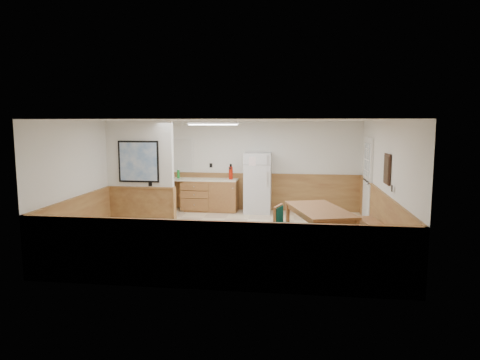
# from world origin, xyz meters

# --- Properties ---
(ground) EXTENTS (6.00, 6.00, 0.00)m
(ground) POSITION_xyz_m (0.00, 0.00, 0.00)
(ground) COLOR beige
(ground) RESTS_ON ground
(ceiling) EXTENTS (6.00, 6.00, 0.02)m
(ceiling) POSITION_xyz_m (0.00, 0.00, 2.50)
(ceiling) COLOR silver
(ceiling) RESTS_ON back_wall
(back_wall) EXTENTS (6.00, 0.02, 2.50)m
(back_wall) POSITION_xyz_m (0.00, 3.00, 1.25)
(back_wall) COLOR white
(back_wall) RESTS_ON ground
(right_wall) EXTENTS (0.02, 6.00, 2.50)m
(right_wall) POSITION_xyz_m (3.00, 0.00, 1.25)
(right_wall) COLOR white
(right_wall) RESTS_ON ground
(left_wall) EXTENTS (0.02, 6.00, 2.50)m
(left_wall) POSITION_xyz_m (-3.00, 0.00, 1.25)
(left_wall) COLOR white
(left_wall) RESTS_ON ground
(wainscot_back) EXTENTS (6.00, 0.04, 1.00)m
(wainscot_back) POSITION_xyz_m (0.00, 2.98, 0.50)
(wainscot_back) COLOR #B08646
(wainscot_back) RESTS_ON ground
(wainscot_right) EXTENTS (0.04, 6.00, 1.00)m
(wainscot_right) POSITION_xyz_m (2.98, 0.00, 0.50)
(wainscot_right) COLOR #B08646
(wainscot_right) RESTS_ON ground
(wainscot_left) EXTENTS (0.04, 6.00, 1.00)m
(wainscot_left) POSITION_xyz_m (-2.98, 0.00, 0.50)
(wainscot_left) COLOR #B08646
(wainscot_left) RESTS_ON ground
(partition_wall) EXTENTS (1.50, 0.20, 2.50)m
(partition_wall) POSITION_xyz_m (-2.25, 0.19, 1.23)
(partition_wall) COLOR white
(partition_wall) RESTS_ON ground
(kitchen_counter) EXTENTS (2.20, 0.61, 1.00)m
(kitchen_counter) POSITION_xyz_m (-1.21, 2.68, 0.46)
(kitchen_counter) COLOR olive
(kitchen_counter) RESTS_ON ground
(exterior_door) EXTENTS (0.07, 1.02, 2.15)m
(exterior_door) POSITION_xyz_m (2.96, 1.90, 1.05)
(exterior_door) COLOR white
(exterior_door) RESTS_ON ground
(kitchen_window) EXTENTS (0.80, 0.04, 1.00)m
(kitchen_window) POSITION_xyz_m (-2.10, 2.98, 1.55)
(kitchen_window) COLOR white
(kitchen_window) RESTS_ON back_wall
(wall_painting) EXTENTS (0.04, 0.50, 0.60)m
(wall_painting) POSITION_xyz_m (2.97, -0.30, 1.55)
(wall_painting) COLOR #331F14
(wall_painting) RESTS_ON right_wall
(fluorescent_fixture) EXTENTS (1.20, 0.30, 0.09)m
(fluorescent_fixture) POSITION_xyz_m (-0.80, 1.30, 2.45)
(fluorescent_fixture) COLOR white
(fluorescent_fixture) RESTS_ON ceiling
(refrigerator) EXTENTS (0.74, 0.73, 1.64)m
(refrigerator) POSITION_xyz_m (0.17, 2.63, 0.82)
(refrigerator) COLOR silver
(refrigerator) RESTS_ON ground
(dining_table) EXTENTS (1.43, 2.04, 0.75)m
(dining_table) POSITION_xyz_m (1.68, -0.41, 0.66)
(dining_table) COLOR #A5663C
(dining_table) RESTS_ON ground
(dining_bench) EXTENTS (0.58, 1.61, 0.45)m
(dining_bench) POSITION_xyz_m (2.80, -0.36, 0.34)
(dining_bench) COLOR #A5663C
(dining_bench) RESTS_ON ground
(dining_chair) EXTENTS (0.75, 0.60, 0.85)m
(dining_chair) POSITION_xyz_m (0.97, -0.72, 0.49)
(dining_chair) COLOR #A5663C
(dining_chair) RESTS_ON ground
(fire_extinguisher) EXTENTS (0.13, 0.13, 0.43)m
(fire_extinguisher) POSITION_xyz_m (-0.58, 2.67, 1.09)
(fire_extinguisher) COLOR #BA1A09
(fire_extinguisher) RESTS_ON kitchen_counter
(soap_bottle) EXTENTS (0.09, 0.09, 0.23)m
(soap_bottle) POSITION_xyz_m (-2.08, 2.72, 1.02)
(soap_bottle) COLOR #18852C
(soap_bottle) RESTS_ON kitchen_counter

